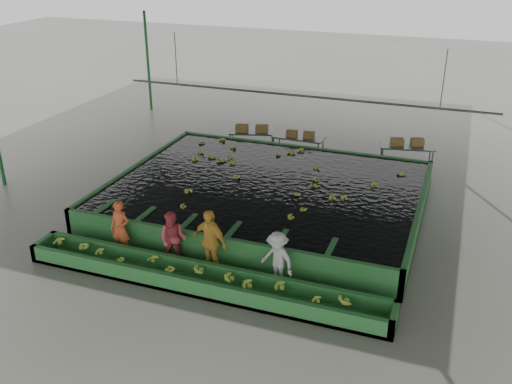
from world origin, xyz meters
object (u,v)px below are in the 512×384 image
(flotation_tank, at_px, (266,196))
(packing_table_right, at_px, (406,157))
(packing_table_left, at_px, (252,141))
(packing_table_mid, at_px, (298,148))
(worker_c, at_px, (210,241))
(box_stack_mid, at_px, (300,137))
(worker_b, at_px, (173,239))
(worker_d, at_px, (277,259))
(worker_a, at_px, (120,228))
(box_stack_right, at_px, (407,145))
(box_stack_left, at_px, (252,132))
(sorting_trough, at_px, (201,279))

(flotation_tank, height_order, packing_table_right, packing_table_right)
(packing_table_left, bearing_deg, packing_table_mid, -4.33)
(worker_c, bearing_deg, box_stack_mid, 106.88)
(worker_b, bearing_deg, packing_table_mid, 76.77)
(packing_table_right, bearing_deg, packing_table_mid, -174.49)
(flotation_tank, xyz_separation_m, packing_table_right, (3.93, 5.26, 0.02))
(box_stack_mid, bearing_deg, flotation_tank, -87.05)
(worker_d, distance_m, packing_table_right, 9.79)
(worker_d, xyz_separation_m, packing_table_right, (2.12, 9.56, -0.30))
(worker_a, xyz_separation_m, worker_b, (1.68, 0.00, -0.02))
(packing_table_right, bearing_deg, box_stack_right, 112.38)
(worker_c, bearing_deg, packing_table_left, 119.89)
(packing_table_left, relative_size, packing_table_right, 0.93)
(packing_table_mid, bearing_deg, box_stack_left, 177.00)
(worker_a, bearing_deg, worker_c, 2.26)
(sorting_trough, height_order, worker_d, worker_d)
(box_stack_right, bearing_deg, worker_a, -125.13)
(packing_table_mid, bearing_deg, worker_b, -95.34)
(packing_table_left, relative_size, packing_table_mid, 0.93)
(flotation_tank, bearing_deg, worker_c, -91.22)
(box_stack_mid, relative_size, box_stack_right, 0.91)
(worker_a, height_order, packing_table_right, worker_a)
(packing_table_left, bearing_deg, box_stack_mid, -5.51)
(worker_d, bearing_deg, packing_table_right, 98.98)
(packing_table_right, bearing_deg, worker_b, -118.18)
(packing_table_right, distance_m, box_stack_mid, 4.23)
(worker_b, height_order, box_stack_right, worker_b)
(flotation_tank, height_order, worker_a, worker_a)
(packing_table_left, bearing_deg, sorting_trough, -76.60)
(worker_c, distance_m, packing_table_right, 10.38)
(packing_table_mid, bearing_deg, worker_a, -105.46)
(packing_table_mid, relative_size, packing_table_right, 1.00)
(packing_table_mid, bearing_deg, packing_table_left, 175.67)
(worker_d, bearing_deg, packing_table_mid, 124.70)
(worker_c, xyz_separation_m, box_stack_left, (-2.30, 9.25, -0.05))
(flotation_tank, relative_size, worker_d, 6.48)
(box_stack_mid, bearing_deg, worker_c, -89.02)
(packing_table_right, height_order, box_stack_left, box_stack_left)
(flotation_tank, distance_m, packing_table_mid, 4.86)
(worker_b, height_order, packing_table_left, worker_b)
(worker_a, relative_size, worker_d, 1.06)
(flotation_tank, distance_m, sorting_trough, 5.10)
(flotation_tank, distance_m, box_stack_right, 6.62)
(box_stack_right, bearing_deg, sorting_trough, -110.53)
(box_stack_mid, bearing_deg, sorting_trough, -88.57)
(flotation_tank, distance_m, worker_b, 4.48)
(box_stack_left, height_order, box_stack_mid, box_stack_mid)
(worker_c, relative_size, packing_table_left, 0.96)
(sorting_trough, height_order, packing_table_mid, packing_table_mid)
(worker_b, relative_size, worker_c, 0.86)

